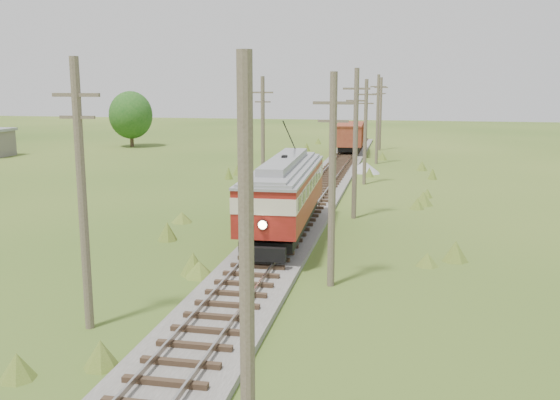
# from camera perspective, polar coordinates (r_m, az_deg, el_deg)

# --- Properties ---
(railbed_main) EXTENTS (3.60, 96.00, 0.57)m
(railbed_main) POSITION_cam_1_polar(r_m,az_deg,el_deg) (41.54, 2.68, -0.36)
(railbed_main) COLOR #605B54
(railbed_main) RESTS_ON ground
(streetcar) EXTENTS (3.38, 12.61, 5.73)m
(streetcar) POSITION_cam_1_polar(r_m,az_deg,el_deg) (32.54, 0.40, 0.95)
(streetcar) COLOR black
(streetcar) RESTS_ON ground
(gondola) EXTENTS (3.25, 9.03, 2.96)m
(gondola) POSITION_cam_1_polar(r_m,az_deg,el_deg) (71.79, 6.40, 5.89)
(gondola) COLOR black
(gondola) RESTS_ON ground
(gravel_pile) EXTENTS (2.87, 3.04, 1.04)m
(gravel_pile) POSITION_cam_1_polar(r_m,az_deg,el_deg) (57.68, 7.80, 2.99)
(gravel_pile) COLOR gray
(gravel_pile) RESTS_ON ground
(utility_pole_r_1) EXTENTS (0.30, 0.30, 8.80)m
(utility_pole_r_1) POSITION_cam_1_polar(r_m,az_deg,el_deg) (12.29, -3.06, -7.33)
(utility_pole_r_1) COLOR brown
(utility_pole_r_1) RESTS_ON ground
(utility_pole_r_2) EXTENTS (1.60, 0.30, 8.60)m
(utility_pole_r_2) POSITION_cam_1_polar(r_m,az_deg,el_deg) (24.76, 4.80, 1.94)
(utility_pole_r_2) COLOR brown
(utility_pole_r_2) RESTS_ON ground
(utility_pole_r_3) EXTENTS (1.60, 0.30, 9.00)m
(utility_pole_r_3) POSITION_cam_1_polar(r_m,az_deg,el_deg) (37.59, 6.90, 5.23)
(utility_pole_r_3) COLOR brown
(utility_pole_r_3) RESTS_ON ground
(utility_pole_r_4) EXTENTS (1.60, 0.30, 8.40)m
(utility_pole_r_4) POSITION_cam_1_polar(r_m,az_deg,el_deg) (50.56, 7.81, 6.28)
(utility_pole_r_4) COLOR brown
(utility_pole_r_4) RESTS_ON ground
(utility_pole_r_5) EXTENTS (1.60, 0.30, 8.90)m
(utility_pole_r_5) POSITION_cam_1_polar(r_m,az_deg,el_deg) (63.47, 8.91, 7.38)
(utility_pole_r_5) COLOR brown
(utility_pole_r_5) RESTS_ON ground
(utility_pole_r_6) EXTENTS (1.60, 0.30, 8.70)m
(utility_pole_r_6) POSITION_cam_1_polar(r_m,az_deg,el_deg) (76.46, 9.18, 7.85)
(utility_pole_r_6) COLOR brown
(utility_pole_r_6) RESTS_ON ground
(utility_pole_l_a) EXTENTS (1.60, 0.30, 9.00)m
(utility_pole_l_a) POSITION_cam_1_polar(r_m,az_deg,el_deg) (21.27, -17.66, 0.56)
(utility_pole_l_a) COLOR brown
(utility_pole_l_a) RESTS_ON ground
(utility_pole_l_b) EXTENTS (1.60, 0.30, 8.60)m
(utility_pole_l_b) POSITION_cam_1_polar(r_m,az_deg,el_deg) (47.64, -1.58, 6.22)
(utility_pole_l_b) COLOR brown
(utility_pole_l_b) RESTS_ON ground
(tree_mid_a) EXTENTS (5.46, 5.46, 7.03)m
(tree_mid_a) POSITION_cam_1_polar(r_m,az_deg,el_deg) (81.83, -13.48, 7.56)
(tree_mid_a) COLOR #38281C
(tree_mid_a) RESTS_ON ground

